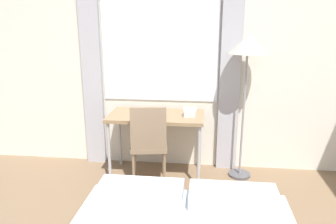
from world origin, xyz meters
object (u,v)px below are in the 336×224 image
telephone (190,113)px  standing_lamp (247,54)px  book (144,112)px  desk_chair (149,141)px  desk (156,120)px

telephone → standing_lamp: bearing=10.1°
standing_lamp → book: 1.33m
standing_lamp → telephone: 0.89m
desk_chair → standing_lamp: standing_lamp is taller
standing_lamp → book: bearing=-177.2°
desk_chair → book: desk_chair is taller
desk_chair → telephone: (0.44, 0.23, 0.27)m
desk → telephone: bearing=-3.4°
book → desk_chair: bearing=-70.1°
desk → standing_lamp: standing_lamp is taller
desk_chair → standing_lamp: size_ratio=0.57×
desk_chair → book: 0.38m
standing_lamp → book: size_ratio=6.22×
standing_lamp → desk: bearing=-175.1°
desk_chair → book: bearing=100.8°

